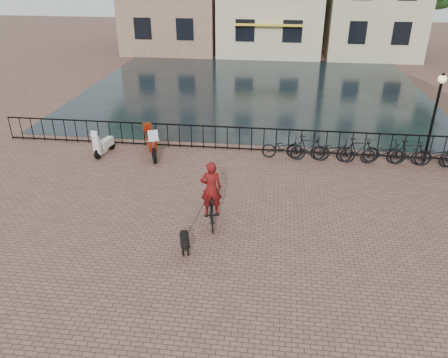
# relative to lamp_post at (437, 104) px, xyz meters

# --- Properties ---
(ground) EXTENTS (100.00, 100.00, 0.00)m
(ground) POSITION_rel_lamp_post_xyz_m (-7.20, -7.60, -2.38)
(ground) COLOR brown
(ground) RESTS_ON ground
(canal_water) EXTENTS (20.00, 20.00, 0.00)m
(canal_water) POSITION_rel_lamp_post_xyz_m (-7.20, 9.70, -2.38)
(canal_water) COLOR black
(canal_water) RESTS_ON ground
(railing) EXTENTS (20.00, 0.05, 1.02)m
(railing) POSITION_rel_lamp_post_xyz_m (-7.20, 0.40, -1.87)
(railing) COLOR black
(railing) RESTS_ON ground
(lamp_post) EXTENTS (0.30, 0.30, 3.45)m
(lamp_post) POSITION_rel_lamp_post_xyz_m (0.00, 0.00, 0.00)
(lamp_post) COLOR black
(lamp_post) RESTS_ON ground
(cyclist) EXTENTS (0.83, 1.80, 2.37)m
(cyclist) POSITION_rel_lamp_post_xyz_m (-7.50, -5.21, -1.48)
(cyclist) COLOR black
(cyclist) RESTS_ON ground
(dog) EXTENTS (0.52, 0.93, 0.60)m
(dog) POSITION_rel_lamp_post_xyz_m (-8.00, -6.69, -2.08)
(dog) COLOR black
(dog) RESTS_ON ground
(motorcycle) EXTENTS (1.23, 1.99, 1.41)m
(motorcycle) POSITION_rel_lamp_post_xyz_m (-10.65, -0.56, -1.67)
(motorcycle) COLOR maroon
(motorcycle) RESTS_ON ground
(scooter) EXTENTS (0.62, 1.36, 1.22)m
(scooter) POSITION_rel_lamp_post_xyz_m (-12.56, -0.65, -1.77)
(scooter) COLOR silver
(scooter) RESTS_ON ground
(parked_bike_0) EXTENTS (1.76, 0.73, 0.90)m
(parked_bike_0) POSITION_rel_lamp_post_xyz_m (-5.40, -0.20, -1.93)
(parked_bike_0) COLOR black
(parked_bike_0) RESTS_ON ground
(parked_bike_1) EXTENTS (1.70, 0.61, 1.00)m
(parked_bike_1) POSITION_rel_lamp_post_xyz_m (-4.45, -0.20, -1.88)
(parked_bike_1) COLOR black
(parked_bike_1) RESTS_ON ground
(parked_bike_2) EXTENTS (1.77, 0.77, 0.90)m
(parked_bike_2) POSITION_rel_lamp_post_xyz_m (-3.50, -0.20, -1.93)
(parked_bike_2) COLOR black
(parked_bike_2) RESTS_ON ground
(parked_bike_3) EXTENTS (1.70, 0.63, 1.00)m
(parked_bike_3) POSITION_rel_lamp_post_xyz_m (-2.55, -0.20, -1.88)
(parked_bike_3) COLOR black
(parked_bike_3) RESTS_ON ground
(parked_bike_4) EXTENTS (1.76, 0.74, 0.90)m
(parked_bike_4) POSITION_rel_lamp_post_xyz_m (-1.60, -0.20, -1.93)
(parked_bike_4) COLOR black
(parked_bike_4) RESTS_ON ground
(parked_bike_5) EXTENTS (1.68, 0.52, 1.00)m
(parked_bike_5) POSITION_rel_lamp_post_xyz_m (-0.65, -0.20, -1.88)
(parked_bike_5) COLOR black
(parked_bike_5) RESTS_ON ground
(parked_bike_6) EXTENTS (1.76, 0.74, 0.90)m
(parked_bike_6) POSITION_rel_lamp_post_xyz_m (0.30, -0.20, -1.93)
(parked_bike_6) COLOR black
(parked_bike_6) RESTS_ON ground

